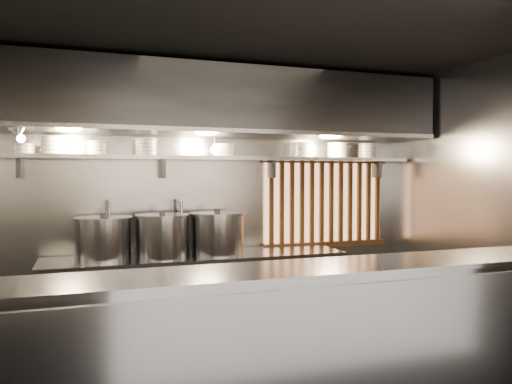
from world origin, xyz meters
TOP-DOWN VIEW (x-y plane):
  - floor at (0.00, 0.00)m, footprint 4.50×4.50m
  - ceiling at (0.00, 0.00)m, footprint 4.50×4.50m
  - wall_back at (0.00, 1.50)m, footprint 4.50×0.00m
  - wall_right at (2.25, 0.00)m, footprint 0.00×3.00m
  - serving_counter at (0.00, -0.96)m, footprint 4.50×0.56m
  - cooking_bench at (-0.30, 1.13)m, footprint 3.00×0.70m
  - bowl_shelf at (0.00, 1.32)m, footprint 4.40×0.34m
  - exhaust_hood at (0.00, 1.10)m, footprint 4.40×0.81m
  - wood_screen at (1.30, 1.45)m, footprint 1.56×0.09m
  - faucet_left at (-1.15, 1.37)m, footprint 0.04×0.30m
  - faucet_right at (-0.45, 1.37)m, footprint 0.04×0.30m
  - heat_lamp at (-1.90, 0.85)m, footprint 0.25×0.35m
  - pendant_bulb at (-0.10, 1.20)m, footprint 0.09×0.09m
  - stock_pot_left at (-1.20, 1.16)m, footprint 0.67×0.67m
  - stock_pot_mid at (-0.66, 1.08)m, footprint 0.68×0.68m
  - stock_pot_right at (-0.10, 1.11)m, footprint 0.59×0.59m
  - bowl_stack_0 at (-1.90, 1.32)m, footprint 0.21×0.21m
  - bowl_stack_1 at (-1.64, 1.32)m, footprint 0.24×0.24m
  - bowl_stack_2 at (-1.25, 1.32)m, footprint 0.22×0.22m
  - bowl_stack_3 at (-0.78, 1.32)m, footprint 0.22×0.22m
  - bowl_stack_4 at (0.03, 1.32)m, footprint 0.24×0.24m
  - bowl_stack_5 at (0.93, 1.32)m, footprint 0.22×0.22m
  - bowl_stack_6 at (1.38, 1.32)m, footprint 0.24×0.24m
  - bowl_stack_7 at (1.77, 1.32)m, footprint 0.20×0.20m

SIDE VIEW (x-z plane):
  - floor at x=0.00m, z-range 0.00..0.00m
  - cooking_bench at x=-0.30m, z-range 0.00..0.90m
  - serving_counter at x=0.00m, z-range 0.00..1.13m
  - stock_pot_left at x=-1.20m, z-range 0.88..1.33m
  - stock_pot_mid at x=-0.66m, z-range 0.88..1.34m
  - stock_pot_right at x=-0.10m, z-range 0.88..1.34m
  - faucet_left at x=-1.15m, z-range 1.06..1.56m
  - faucet_right at x=-0.45m, z-range 1.06..1.56m
  - wood_screen at x=1.30m, z-range 0.86..1.90m
  - wall_back at x=0.00m, z-range -0.85..3.65m
  - wall_right at x=2.25m, z-range -0.10..2.90m
  - bowl_shelf at x=0.00m, z-range 1.86..1.90m
  - bowl_stack_0 at x=-1.90m, z-range 1.90..1.99m
  - pendant_bulb at x=-0.10m, z-range 1.87..2.05m
  - bowl_stack_4 at x=0.03m, z-range 1.90..2.03m
  - bowl_stack_2 at x=-1.25m, z-range 1.90..2.03m
  - bowl_stack_1 at x=-1.64m, z-range 1.90..2.07m
  - bowl_stack_6 at x=1.38m, z-range 1.90..2.07m
  - bowl_stack_3 at x=-0.78m, z-range 1.90..2.07m
  - bowl_stack_5 at x=0.93m, z-range 1.90..2.07m
  - bowl_stack_7 at x=1.77m, z-range 1.90..2.07m
  - heat_lamp at x=-1.90m, z-range 1.97..2.17m
  - exhaust_hood at x=0.00m, z-range 2.10..2.75m
  - ceiling at x=0.00m, z-range 2.80..2.80m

